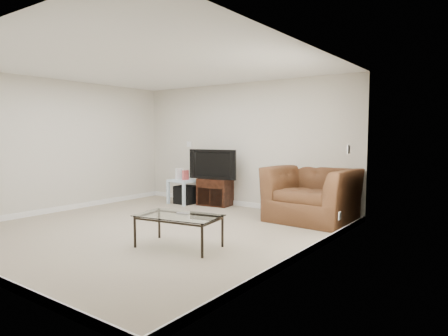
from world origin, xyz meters
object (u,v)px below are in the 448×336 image
Objects in this scene: tv_stand at (216,192)px; coffee_table at (179,231)px; side_table at (184,191)px; subwoofer at (186,195)px; recliner at (313,185)px; television at (215,164)px.

tv_stand is 0.62× the size of coffee_table.
side_table is 0.08m from subwoofer.
side_table is at bearing -177.64° from recliner.
tv_stand is 0.58m from television.
side_table reaches higher than coffee_table.
side_table is 1.35× the size of subwoofer.
television reaches higher than tv_stand.
side_table is (-0.67, -0.20, -0.60)m from television.
tv_stand is 2.28m from recliner.
television is at bearing -90.00° from tv_stand.
tv_stand is 0.67m from subwoofer.
subwoofer is (0.03, 0.02, -0.07)m from side_table.
side_table is (-0.66, -0.23, -0.02)m from tv_stand.
recliner is at bearing 0.00° from side_table.
coffee_table is at bearing -104.43° from recliner.
side_table is 0.49× the size of coffee_table.
subwoofer is at bearing -172.65° from television.
coffee_table reaches higher than subwoofer.
tv_stand reaches higher than subwoofer.
tv_stand is 0.48× the size of recliner.
recliner is at bearing -12.32° from tv_stand.
television is (0.00, -0.03, 0.58)m from tv_stand.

